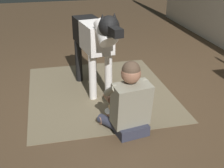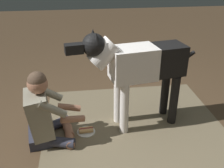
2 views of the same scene
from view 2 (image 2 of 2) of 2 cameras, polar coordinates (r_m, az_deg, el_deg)
name	(u,v)px [view 2 (image 2 of 2)]	position (r m, az deg, el deg)	size (l,w,h in m)	color
ground_plane	(122,132)	(3.11, 2.29, -10.60)	(15.29, 15.29, 0.00)	brown
area_rug	(134,125)	(3.23, 4.78, -8.99)	(2.15, 1.96, 0.01)	#77694F
person_sitting_on_floor	(44,114)	(2.89, -14.67, -6.37)	(0.66, 0.57, 0.84)	#323444
large_dog	(138,66)	(2.89, 5.74, 4.03)	(1.50, 0.45, 1.21)	white
hot_dog_on_plate	(86,130)	(3.10, -5.75, -10.14)	(0.21, 0.21, 0.06)	white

